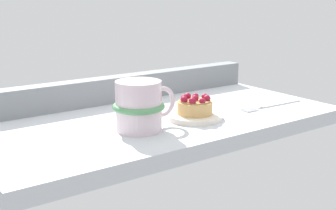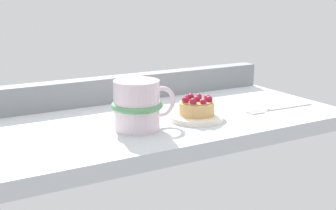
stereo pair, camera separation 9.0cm
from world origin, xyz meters
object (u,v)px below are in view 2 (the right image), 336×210
(dessert_plate, at_px, (197,117))
(raspberry_tart, at_px, (197,107))
(dessert_fork, at_px, (280,108))
(coffee_mug, at_px, (138,105))

(dessert_plate, distance_m, raspberry_tart, 0.02)
(dessert_plate, relative_size, dessert_fork, 0.64)
(dessert_plate, bearing_deg, raspberry_tart, -157.29)
(dessert_plate, xyz_separation_m, raspberry_tart, (-0.00, -0.00, 0.02))
(raspberry_tart, distance_m, coffee_mug, 0.14)
(coffee_mug, relative_size, dessert_fork, 0.75)
(raspberry_tart, bearing_deg, coffee_mug, 179.88)
(dessert_plate, distance_m, coffee_mug, 0.14)
(dessert_plate, relative_size, coffee_mug, 0.86)
(coffee_mug, distance_m, dessert_fork, 0.35)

